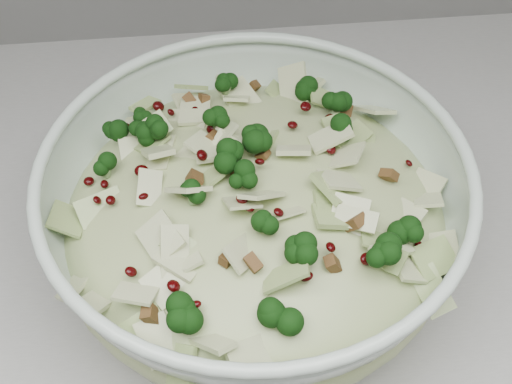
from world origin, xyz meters
TOP-DOWN VIEW (x-y plane):
  - mixing_bowl at (0.00, 1.60)m, footprint 0.40×0.40m
  - salad at (0.00, 1.60)m, footprint 0.33×0.33m

SIDE VIEW (x-z plane):
  - mixing_bowl at x=0.00m, z-range 0.90..1.05m
  - salad at x=0.00m, z-range 0.93..1.07m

